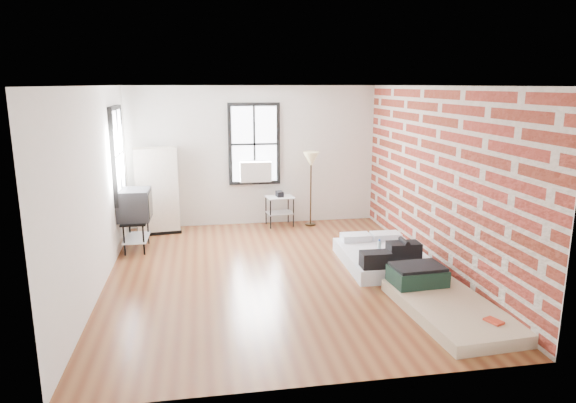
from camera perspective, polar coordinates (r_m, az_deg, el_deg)
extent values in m
plane|color=#5D2D18|center=(7.88, -1.35, -8.07)|extent=(6.00, 6.00, 0.00)
cube|color=silver|center=(10.44, -3.77, 5.04)|extent=(5.00, 0.01, 2.80)
cube|color=silver|center=(4.64, 3.94, -4.98)|extent=(5.00, 0.01, 2.80)
cube|color=silver|center=(7.56, -20.50, 1.25)|extent=(0.01, 6.00, 2.80)
cube|color=maroon|center=(8.23, 16.11, 2.44)|extent=(0.02, 6.00, 2.80)
cube|color=white|center=(7.36, -1.46, 12.73)|extent=(5.00, 6.00, 0.01)
cube|color=white|center=(10.36, -3.77, 6.38)|extent=(0.90, 0.02, 1.50)
cube|color=black|center=(10.34, -6.47, 6.31)|extent=(0.07, 0.08, 1.64)
cube|color=black|center=(10.44, -1.11, 6.45)|extent=(0.07, 0.08, 1.64)
cube|color=black|center=(10.32, -3.84, 10.73)|extent=(0.90, 0.08, 0.07)
cube|color=black|center=(10.49, -3.71, 2.13)|extent=(0.90, 0.08, 0.07)
cube|color=black|center=(10.35, -3.76, 6.37)|extent=(0.04, 0.02, 1.50)
cube|color=black|center=(10.35, -3.76, 6.37)|extent=(0.90, 0.02, 0.04)
cube|color=white|center=(10.31, -3.65, 3.38)|extent=(0.62, 0.30, 0.40)
cube|color=white|center=(9.27, -18.30, 4.99)|extent=(0.02, 0.90, 1.50)
cube|color=black|center=(8.80, -18.88, 4.56)|extent=(0.08, 0.07, 1.64)
cube|color=black|center=(9.75, -18.01, 5.37)|extent=(0.08, 0.07, 1.64)
cube|color=black|center=(9.21, -18.77, 9.82)|extent=(0.08, 0.90, 0.07)
cube|color=black|center=(9.40, -18.09, 0.24)|extent=(0.08, 0.90, 0.07)
cube|color=black|center=(9.27, -18.24, 4.99)|extent=(0.02, 0.04, 1.50)
cube|color=black|center=(9.27, -18.24, 4.99)|extent=(0.02, 0.90, 0.04)
cube|color=white|center=(8.38, 10.52, -6.20)|extent=(1.27, 1.70, 0.22)
cube|color=white|center=(8.85, 7.53, -3.94)|extent=(0.49, 0.32, 0.11)
cube|color=white|center=(9.01, 10.79, -3.75)|extent=(0.49, 0.32, 0.11)
cube|color=black|center=(8.01, 12.72, -5.37)|extent=(0.49, 0.29, 0.27)
cylinder|color=black|center=(7.96, 12.78, -4.33)|extent=(0.08, 0.31, 0.07)
cube|color=black|center=(7.60, 9.68, -6.37)|extent=(0.43, 0.27, 0.23)
cylinder|color=silver|center=(8.24, 10.09, -4.98)|extent=(0.06, 0.06, 0.19)
cylinder|color=blue|center=(8.21, 10.12, -4.24)|extent=(0.03, 0.03, 0.03)
cube|color=#C5AF8E|center=(6.85, 17.66, -11.38)|extent=(1.15, 2.01, 0.15)
cube|color=#153127|center=(7.30, 14.18, -8.01)|extent=(0.75, 0.56, 0.22)
cube|color=black|center=(7.25, 14.24, -7.02)|extent=(0.70, 0.51, 0.04)
cube|color=#B3321C|center=(6.49, 21.89, -12.23)|extent=(0.20, 0.24, 0.03)
cube|color=black|center=(10.36, -14.12, -3.13)|extent=(0.88, 0.57, 0.06)
cube|color=#EFE2C9|center=(10.17, -14.38, 1.34)|extent=(0.84, 0.53, 1.59)
cylinder|color=black|center=(10.20, -1.95, -1.43)|extent=(0.02, 0.02, 0.60)
cylinder|color=black|center=(10.33, 0.61, -1.25)|extent=(0.02, 0.02, 0.60)
cylinder|color=black|center=(10.55, -2.46, -0.96)|extent=(0.02, 0.02, 0.60)
cylinder|color=black|center=(10.67, 0.03, -0.78)|extent=(0.02, 0.02, 0.60)
cube|color=silver|center=(10.36, -0.95, 0.50)|extent=(0.59, 0.50, 0.02)
cube|color=silver|center=(10.44, -0.94, -1.24)|extent=(0.57, 0.47, 0.02)
cube|color=black|center=(10.35, -0.95, 0.85)|extent=(0.15, 0.21, 0.11)
cylinder|color=black|center=(10.55, 2.51, -2.54)|extent=(0.22, 0.22, 0.03)
cylinder|color=black|center=(10.39, 2.54, 0.95)|extent=(0.03, 0.03, 1.30)
cone|color=#D5C788|center=(10.27, 2.58, 4.72)|extent=(0.32, 0.32, 0.29)
cylinder|color=black|center=(9.05, -17.74, -4.16)|extent=(0.03, 0.03, 0.53)
cylinder|color=black|center=(9.00, -15.75, -4.11)|extent=(0.03, 0.03, 0.53)
cylinder|color=black|center=(9.65, -17.16, -3.07)|extent=(0.03, 0.03, 0.53)
cylinder|color=black|center=(9.60, -15.29, -3.02)|extent=(0.03, 0.03, 0.53)
cube|color=black|center=(9.25, -16.58, -2.00)|extent=(0.44, 0.77, 0.03)
cube|color=silver|center=(9.34, -16.46, -3.88)|extent=(0.42, 0.75, 0.02)
cube|color=black|center=(9.19, -16.70, -0.32)|extent=(0.54, 0.62, 0.53)
cube|color=black|center=(9.15, -15.06, -0.27)|extent=(0.03, 0.51, 0.42)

